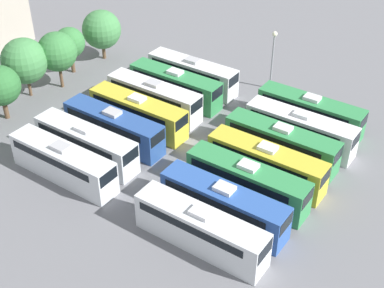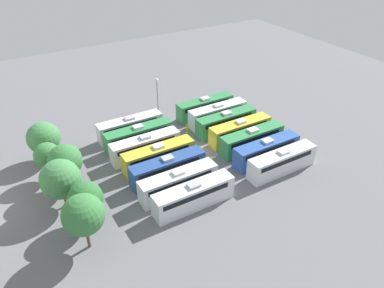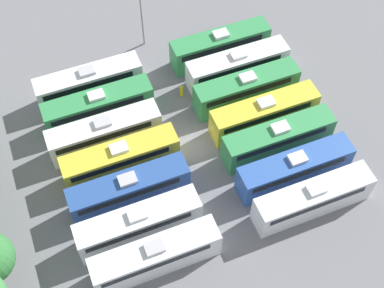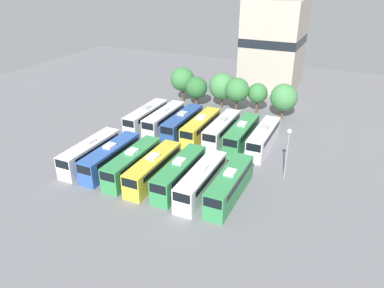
{
  "view_description": "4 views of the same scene",
  "coord_description": "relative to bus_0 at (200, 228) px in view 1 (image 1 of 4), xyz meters",
  "views": [
    {
      "loc": [
        -35.04,
        -23.65,
        30.58
      ],
      "look_at": [
        -1.08,
        -0.31,
        1.52
      ],
      "focal_mm": 50.0,
      "sensor_mm": 36.0,
      "label": 1
    },
    {
      "loc": [
        -41.58,
        26.37,
        32.64
      ],
      "look_at": [
        0.2,
        1.46,
        1.9
      ],
      "focal_mm": 35.0,
      "sensor_mm": 36.0,
      "label": 2
    },
    {
      "loc": [
        -27.6,
        11.07,
        43.66
      ],
      "look_at": [
        -1.61,
        0.73,
        2.96
      ],
      "focal_mm": 50.0,
      "sensor_mm": 36.0,
      "label": 3
    },
    {
      "loc": [
        22.05,
        -43.49,
        25.36
      ],
      "look_at": [
        1.61,
        0.56,
        1.95
      ],
      "focal_mm": 35.0,
      "sensor_mm": 36.0,
      "label": 4
    }
  ],
  "objects": [
    {
      "name": "bus_3",
      "position": [
        10.24,
        -0.21,
        0.0
      ],
      "size": [
        2.45,
        11.01,
        3.62
      ],
      "color": "gold",
      "rests_on": "ground_plane"
    },
    {
      "name": "tree_4",
      "position": [
        15.44,
        29.05,
        2.05
      ],
      "size": [
        3.67,
        3.67,
        5.71
      ],
      "color": "brown",
      "rests_on": "ground_plane"
    },
    {
      "name": "light_pole",
      "position": [
        25.46,
        7.25,
        3.06
      ],
      "size": [
        0.6,
        0.6,
        7.05
      ],
      "color": "gray",
      "rests_on": "ground_plane"
    },
    {
      "name": "tree_3",
      "position": [
        11.99,
        27.42,
        2.69
      ],
      "size": [
        4.5,
        4.5,
        6.74
      ],
      "color": "brown",
      "rests_on": "ground_plane"
    },
    {
      "name": "bus_10",
      "position": [
        10.38,
        14.63,
        0.0
      ],
      "size": [
        2.45,
        11.01,
        3.62
      ],
      "color": "gold",
      "rests_on": "ground_plane"
    },
    {
      "name": "tree_2",
      "position": [
        8.53,
        28.93,
        2.52
      ],
      "size": [
        5.09,
        5.09,
        6.87
      ],
      "color": "brown",
      "rests_on": "ground_plane"
    },
    {
      "name": "bus_0",
      "position": [
        0.0,
        0.0,
        0.0
      ],
      "size": [
        2.45,
        11.01,
        3.62
      ],
      "color": "silver",
      "rests_on": "ground_plane"
    },
    {
      "name": "bus_2",
      "position": [
        7.01,
        -0.1,
        0.0
      ],
      "size": [
        2.45,
        11.01,
        3.62
      ],
      "color": "#338C4C",
      "rests_on": "ground_plane"
    },
    {
      "name": "ground_plane",
      "position": [
        10.26,
        7.38,
        -1.79
      ],
      "size": [
        122.28,
        122.28,
        0.0
      ],
      "primitive_type": "plane",
      "color": "slate"
    },
    {
      "name": "bus_8",
      "position": [
        3.38,
        15.19,
        0.0
      ],
      "size": [
        2.45,
        11.01,
        3.62
      ],
      "color": "silver",
      "rests_on": "ground_plane"
    },
    {
      "name": "bus_5",
      "position": [
        17.0,
        -0.35,
        0.0
      ],
      "size": [
        2.45,
        11.01,
        3.62
      ],
      "color": "white",
      "rests_on": "ground_plane"
    },
    {
      "name": "bus_7",
      "position": [
        0.05,
        14.82,
        0.0
      ],
      "size": [
        2.45,
        11.01,
        3.62
      ],
      "color": "silver",
      "rests_on": "ground_plane"
    },
    {
      "name": "bus_6",
      "position": [
        20.43,
        0.15,
        0.0
      ],
      "size": [
        2.45,
        11.01,
        3.62
      ],
      "color": "#338C4C",
      "rests_on": "ground_plane"
    },
    {
      "name": "bus_1",
      "position": [
        3.39,
        0.02,
        0.0
      ],
      "size": [
        2.45,
        11.01,
        3.62
      ],
      "color": "#2D56A8",
      "rests_on": "ground_plane"
    },
    {
      "name": "worker_person",
      "position": [
        16.78,
        6.06,
        -1.01
      ],
      "size": [
        0.36,
        0.36,
        1.68
      ],
      "color": "gold",
      "rests_on": "ground_plane"
    },
    {
      "name": "bus_11",
      "position": [
        13.78,
        15.18,
        0.0
      ],
      "size": [
        2.45,
        11.01,
        3.62
      ],
      "color": "silver",
      "rests_on": "ground_plane"
    },
    {
      "name": "bus_4",
      "position": [
        13.8,
        0.09,
        0.0
      ],
      "size": [
        2.45,
        11.01,
        3.62
      ],
      "color": "#338C4C",
      "rests_on": "ground_plane"
    },
    {
      "name": "bus_9",
      "position": [
        6.94,
        14.9,
        0.0
      ],
      "size": [
        2.45,
        11.01,
        3.62
      ],
      "color": "#284C93",
      "rests_on": "ground_plane"
    },
    {
      "name": "bus_13",
      "position": [
        20.56,
        14.85,
        0.0
      ],
      "size": [
        2.45,
        11.01,
        3.62
      ],
      "color": "silver",
      "rests_on": "ground_plane"
    },
    {
      "name": "tree_1",
      "position": [
        3.82,
        27.32,
        2.08
      ],
      "size": [
        4.2,
        4.2,
        6.0
      ],
      "color": "brown",
      "rests_on": "ground_plane"
    },
    {
      "name": "tree_5",
      "position": [
        20.41,
        28.47,
        2.13
      ],
      "size": [
        4.85,
        4.85,
        6.36
      ],
      "color": "brown",
      "rests_on": "ground_plane"
    },
    {
      "name": "bus_12",
      "position": [
        17.15,
        14.83,
        0.0
      ],
      "size": [
        2.45,
        11.01,
        3.62
      ],
      "color": "#338C4C",
      "rests_on": "ground_plane"
    }
  ]
}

